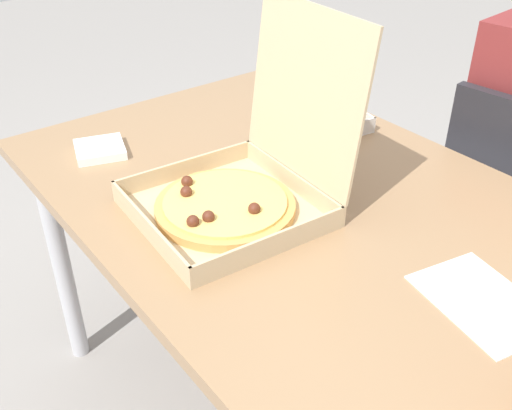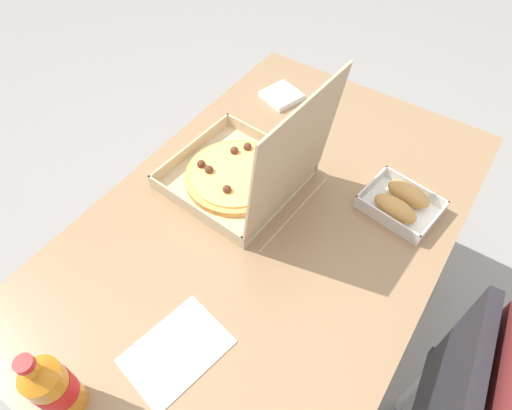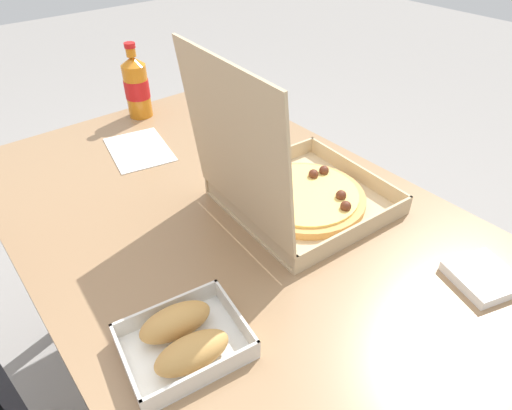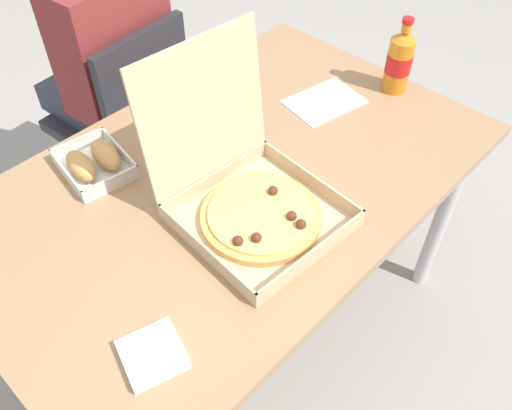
{
  "view_description": "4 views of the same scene",
  "coord_description": "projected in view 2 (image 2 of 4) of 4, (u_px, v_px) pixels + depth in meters",
  "views": [
    {
      "loc": [
        0.74,
        -0.7,
        1.36
      ],
      "look_at": [
        -0.03,
        -0.11,
        0.73
      ],
      "focal_mm": 41.55,
      "sensor_mm": 36.0,
      "label": 1
    },
    {
      "loc": [
        0.58,
        0.35,
        1.61
      ],
      "look_at": [
        0.0,
        -0.04,
        0.75
      ],
      "focal_mm": 30.42,
      "sensor_mm": 36.0,
      "label": 2
    },
    {
      "loc": [
        -0.62,
        0.44,
        1.32
      ],
      "look_at": [
        -0.03,
        -0.04,
        0.74
      ],
      "focal_mm": 30.77,
      "sensor_mm": 36.0,
      "label": 3
    },
    {
      "loc": [
        -0.66,
        -0.71,
        1.62
      ],
      "look_at": [
        -0.05,
        -0.13,
        0.73
      ],
      "focal_mm": 37.36,
      "sensor_mm": 36.0,
      "label": 4
    }
  ],
  "objects": [
    {
      "name": "ground_plane",
      "position": [
        265.0,
        330.0,
        1.68
      ],
      "size": [
        10.0,
        10.0,
        0.0
      ],
      "primitive_type": "plane",
      "color": "gray"
    },
    {
      "name": "dining_table",
      "position": [
        269.0,
        237.0,
        1.18
      ],
      "size": [
        1.33,
        0.84,
        0.71
      ],
      "color": "#997551",
      "rests_on": "ground_plane"
    },
    {
      "name": "cola_bottle",
      "position": [
        53.0,
        387.0,
        0.77
      ],
      "size": [
        0.07,
        0.07,
        0.22
      ],
      "color": "orange",
      "rests_on": "dining_table"
    },
    {
      "name": "paper_menu",
      "position": [
        177.0,
        351.0,
        0.91
      ],
      "size": [
        0.23,
        0.19,
        0.0
      ],
      "primitive_type": "cube",
      "rotation": [
        0.0,
        0.0,
        -0.19
      ],
      "color": "white",
      "rests_on": "dining_table"
    },
    {
      "name": "napkin_pile",
      "position": [
        282.0,
        96.0,
        1.44
      ],
      "size": [
        0.14,
        0.14,
        0.02
      ],
      "primitive_type": "cube",
      "rotation": [
        0.0,
        0.0,
        -0.31
      ],
      "color": "white",
      "rests_on": "dining_table"
    },
    {
      "name": "pizza_box_open",
      "position": [
        244.0,
        173.0,
        1.16
      ],
      "size": [
        0.36,
        0.4,
        0.38
      ],
      "color": "tan",
      "rests_on": "dining_table"
    },
    {
      "name": "bread_side_box",
      "position": [
        401.0,
        203.0,
        1.13
      ],
      "size": [
        0.18,
        0.21,
        0.06
      ],
      "color": "white",
      "rests_on": "dining_table"
    }
  ]
}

